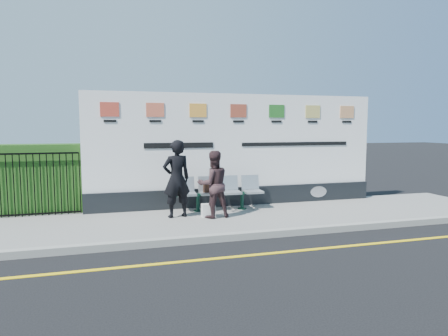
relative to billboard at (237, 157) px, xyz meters
name	(u,v)px	position (x,y,z in m)	size (l,w,h in m)	color
ground	(277,253)	(-0.50, -3.85, -1.42)	(80.00, 80.00, 0.00)	black
pavement	(235,219)	(-0.50, -1.35, -1.36)	(14.00, 3.00, 0.12)	gray
kerb	(257,235)	(-0.50, -2.85, -1.35)	(14.00, 0.18, 0.14)	gray
yellow_line	(277,253)	(-0.50, -3.85, -1.42)	(14.00, 0.10, 0.01)	yellow
billboard	(237,157)	(0.00, 0.00, 0.00)	(8.00, 0.30, 3.00)	black
hedge	(37,178)	(-5.08, 0.45, -0.45)	(2.35, 0.70, 1.70)	#255218
railing	(34,184)	(-5.08, 0.00, -0.53)	(2.05, 0.06, 1.54)	black
bench	(220,201)	(-0.64, -0.56, -1.06)	(2.21, 0.57, 0.47)	#AEB3B7
woman_left	(177,179)	(-1.84, -1.04, -0.39)	(0.67, 0.44, 1.83)	black
woman_right	(213,184)	(-1.01, -1.31, -0.51)	(0.77, 0.60, 1.58)	#362326
handbag_brown	(209,188)	(-0.93, -0.54, -0.72)	(0.28, 0.12, 0.22)	black
carrier_bag_white	(208,210)	(-1.12, -1.23, -1.14)	(0.31, 0.19, 0.31)	silver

